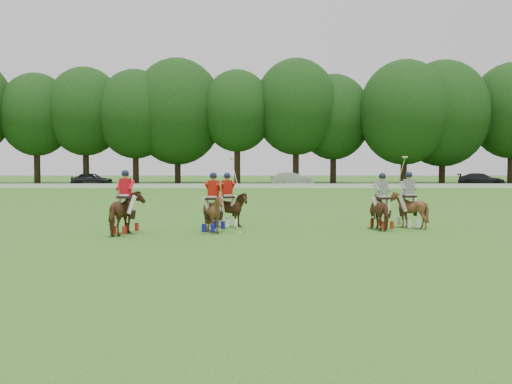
{
  "coord_description": "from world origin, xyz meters",
  "views": [
    {
      "loc": [
        1.93,
        -16.56,
        2.49
      ],
      "look_at": [
        1.98,
        4.2,
        1.4
      ],
      "focal_mm": 40.0,
      "sensor_mm": 36.0,
      "label": 1
    }
  ],
  "objects_px": {
    "polo_stripe_b": "(408,208)",
    "car_right": "(481,180)",
    "polo_red_b": "(227,209)",
    "polo_red_c": "(214,212)",
    "car_left": "(92,179)",
    "polo_red_a": "(126,212)",
    "polo_ball": "(240,233)",
    "car_mid": "(292,179)",
    "polo_stripe_a": "(382,210)"
  },
  "relations": [
    {
      "from": "polo_stripe_b",
      "to": "car_right",
      "type": "bearing_deg",
      "value": 64.74
    },
    {
      "from": "car_right",
      "to": "polo_red_b",
      "type": "distance_m",
      "value": 44.86
    },
    {
      "from": "polo_red_c",
      "to": "car_right",
      "type": "bearing_deg",
      "value": 57.35
    },
    {
      "from": "car_left",
      "to": "polo_red_a",
      "type": "relative_size",
      "value": 1.89
    },
    {
      "from": "car_right",
      "to": "polo_ball",
      "type": "bearing_deg",
      "value": 172.59
    },
    {
      "from": "car_mid",
      "to": "polo_red_b",
      "type": "distance_m",
      "value": 37.82
    },
    {
      "from": "car_left",
      "to": "polo_ball",
      "type": "bearing_deg",
      "value": -156.43
    },
    {
      "from": "car_left",
      "to": "polo_stripe_a",
      "type": "distance_m",
      "value": 43.83
    },
    {
      "from": "polo_red_b",
      "to": "polo_red_a",
      "type": "bearing_deg",
      "value": -147.85
    },
    {
      "from": "polo_red_a",
      "to": "polo_stripe_a",
      "type": "xyz_separation_m",
      "value": [
        9.11,
        1.46,
        -0.06
      ]
    },
    {
      "from": "polo_red_b",
      "to": "polo_stripe_b",
      "type": "xyz_separation_m",
      "value": [
        6.84,
        -0.18,
        0.02
      ]
    },
    {
      "from": "car_right",
      "to": "polo_ball",
      "type": "relative_size",
      "value": 51.86
    },
    {
      "from": "polo_red_b",
      "to": "polo_red_c",
      "type": "xyz_separation_m",
      "value": [
        -0.41,
        -1.57,
        0.02
      ]
    },
    {
      "from": "polo_red_c",
      "to": "car_left",
      "type": "bearing_deg",
      "value": 111.54
    },
    {
      "from": "polo_red_b",
      "to": "car_left",
      "type": "bearing_deg",
      "value": 112.88
    },
    {
      "from": "car_left",
      "to": "car_right",
      "type": "distance_m",
      "value": 40.45
    },
    {
      "from": "car_mid",
      "to": "polo_ball",
      "type": "distance_m",
      "value": 39.72
    },
    {
      "from": "polo_red_a",
      "to": "polo_red_c",
      "type": "bearing_deg",
      "value": 10.57
    },
    {
      "from": "polo_stripe_a",
      "to": "polo_stripe_b",
      "type": "relative_size",
      "value": 0.78
    },
    {
      "from": "car_left",
      "to": "polo_red_a",
      "type": "distance_m",
      "value": 41.53
    },
    {
      "from": "car_left",
      "to": "polo_red_c",
      "type": "xyz_separation_m",
      "value": [
        15.42,
        -39.07,
        0.03
      ]
    },
    {
      "from": "polo_stripe_b",
      "to": "car_left",
      "type": "bearing_deg",
      "value": 121.03
    },
    {
      "from": "car_left",
      "to": "car_mid",
      "type": "distance_m",
      "value": 20.77
    },
    {
      "from": "polo_red_b",
      "to": "polo_stripe_a",
      "type": "bearing_deg",
      "value": -6.61
    },
    {
      "from": "car_mid",
      "to": "polo_red_c",
      "type": "relative_size",
      "value": 2.05
    },
    {
      "from": "car_mid",
      "to": "polo_red_c",
      "type": "xyz_separation_m",
      "value": [
        -5.35,
        -39.07,
        0.03
      ]
    },
    {
      "from": "car_left",
      "to": "polo_stripe_b",
      "type": "relative_size",
      "value": 1.57
    },
    {
      "from": "car_right",
      "to": "polo_stripe_a",
      "type": "bearing_deg",
      "value": 177.65
    },
    {
      "from": "polo_red_a",
      "to": "car_left",
      "type": "bearing_deg",
      "value": 107.44
    },
    {
      "from": "car_right",
      "to": "polo_stripe_a",
      "type": "distance_m",
      "value": 42.58
    },
    {
      "from": "car_left",
      "to": "car_right",
      "type": "height_order",
      "value": "car_left"
    },
    {
      "from": "car_right",
      "to": "polo_red_c",
      "type": "xyz_separation_m",
      "value": [
        -25.03,
        -39.07,
        0.07
      ]
    },
    {
      "from": "car_mid",
      "to": "polo_red_a",
      "type": "height_order",
      "value": "polo_red_a"
    },
    {
      "from": "car_left",
      "to": "polo_ball",
      "type": "xyz_separation_m",
      "value": [
        16.36,
        -39.47,
        -0.67
      ]
    },
    {
      "from": "polo_red_b",
      "to": "car_mid",
      "type": "bearing_deg",
      "value": 82.5
    },
    {
      "from": "car_left",
      "to": "car_mid",
      "type": "height_order",
      "value": "car_mid"
    },
    {
      "from": "car_left",
      "to": "polo_stripe_b",
      "type": "xyz_separation_m",
      "value": [
        22.67,
        -37.68,
        0.03
      ]
    },
    {
      "from": "car_left",
      "to": "polo_red_c",
      "type": "relative_size",
      "value": 1.97
    },
    {
      "from": "polo_stripe_b",
      "to": "polo_ball",
      "type": "distance_m",
      "value": 6.59
    },
    {
      "from": "car_left",
      "to": "polo_stripe_b",
      "type": "height_order",
      "value": "polo_stripe_b"
    },
    {
      "from": "car_left",
      "to": "polo_red_b",
      "type": "bearing_deg",
      "value": -156.07
    },
    {
      "from": "car_right",
      "to": "polo_stripe_b",
      "type": "bearing_deg",
      "value": 178.72
    },
    {
      "from": "polo_red_a",
      "to": "polo_ball",
      "type": "xyz_separation_m",
      "value": [
        3.91,
        0.16,
        -0.75
      ]
    },
    {
      "from": "polo_red_b",
      "to": "polo_ball",
      "type": "xyz_separation_m",
      "value": [
        0.54,
        -1.97,
        -0.68
      ]
    },
    {
      "from": "car_left",
      "to": "polo_stripe_a",
      "type": "bearing_deg",
      "value": -149.48
    },
    {
      "from": "car_left",
      "to": "polo_stripe_b",
      "type": "bearing_deg",
      "value": -147.92
    },
    {
      "from": "polo_red_a",
      "to": "polo_stripe_b",
      "type": "xyz_separation_m",
      "value": [
        10.22,
        1.94,
        -0.05
      ]
    },
    {
      "from": "polo_red_a",
      "to": "polo_stripe_a",
      "type": "distance_m",
      "value": 9.23
    },
    {
      "from": "polo_ball",
      "to": "polo_stripe_a",
      "type": "bearing_deg",
      "value": 14.07
    },
    {
      "from": "polo_stripe_a",
      "to": "polo_stripe_b",
      "type": "bearing_deg",
      "value": 23.65
    }
  ]
}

